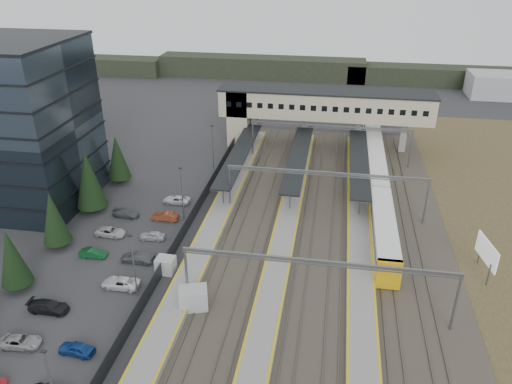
% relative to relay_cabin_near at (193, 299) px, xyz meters
% --- Properties ---
extents(ground, '(220.00, 220.00, 0.00)m').
position_rel_relay_cabin_near_xyz_m(ground, '(1.10, 8.99, -1.28)').
color(ground, '#2B2B2D').
rests_on(ground, ground).
extents(conifer_row, '(4.42, 49.82, 9.50)m').
position_rel_relay_cabin_near_xyz_m(conifer_row, '(-20.90, 5.12, 3.56)').
color(conifer_row, black).
rests_on(conifer_row, ground).
extents(car_park, '(10.51, 44.57, 1.29)m').
position_rel_relay_cabin_near_xyz_m(car_park, '(-12.01, 1.21, -0.67)').
color(car_park, silver).
rests_on(car_park, ground).
extents(lampposts, '(0.50, 53.25, 8.07)m').
position_rel_relay_cabin_near_xyz_m(lampposts, '(-6.90, 10.24, 3.06)').
color(lampposts, slate).
rests_on(lampposts, ground).
extents(fence, '(0.08, 90.00, 2.00)m').
position_rel_relay_cabin_near_xyz_m(fence, '(-5.40, 13.99, -0.28)').
color(fence, '#26282B').
rests_on(fence, ground).
extents(relay_cabin_near, '(3.59, 3.06, 2.55)m').
position_rel_relay_cabin_near_xyz_m(relay_cabin_near, '(0.00, 0.00, 0.00)').
color(relay_cabin_near, '#A6A9AB').
rests_on(relay_cabin_near, ground).
extents(relay_cabin_far, '(2.28, 1.93, 2.02)m').
position_rel_relay_cabin_near_xyz_m(relay_cabin_far, '(-5.18, 5.94, -0.27)').
color(relay_cabin_far, '#A6A9AB').
rests_on(relay_cabin_far, ground).
extents(rail_corridor, '(34.00, 90.00, 0.92)m').
position_rel_relay_cabin_near_xyz_m(rail_corridor, '(10.43, 13.99, -0.99)').
color(rail_corridor, '#352F28').
rests_on(rail_corridor, ground).
extents(canopies, '(23.10, 30.00, 3.28)m').
position_rel_relay_cabin_near_xyz_m(canopies, '(8.10, 35.99, 2.65)').
color(canopies, black).
rests_on(canopies, ground).
extents(footbridge, '(40.40, 6.40, 11.20)m').
position_rel_relay_cabin_near_xyz_m(footbridge, '(8.80, 50.98, 6.65)').
color(footbridge, '#B4A68E').
rests_on(footbridge, ground).
extents(gantries, '(28.40, 62.28, 7.17)m').
position_rel_relay_cabin_near_xyz_m(gantries, '(13.10, 11.99, 4.72)').
color(gantries, slate).
rests_on(gantries, ground).
extents(train, '(2.85, 59.47, 3.58)m').
position_rel_relay_cabin_near_xyz_m(train, '(21.10, 36.09, 0.76)').
color(train, white).
rests_on(train, ground).
extents(billboard, '(1.12, 5.44, 4.58)m').
position_rel_relay_cabin_near_xyz_m(billboard, '(32.65, 11.87, 1.76)').
color(billboard, slate).
rests_on(billboard, ground).
extents(treeline_far, '(170.00, 19.00, 7.00)m').
position_rel_relay_cabin_near_xyz_m(treeline_far, '(24.90, 101.26, 1.67)').
color(treeline_far, black).
rests_on(treeline_far, ground).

